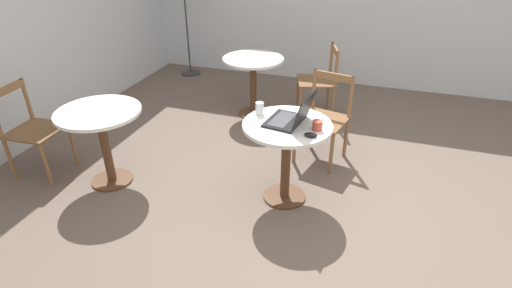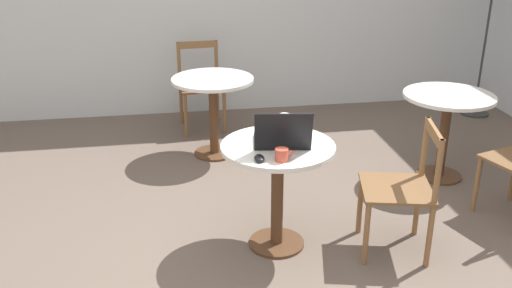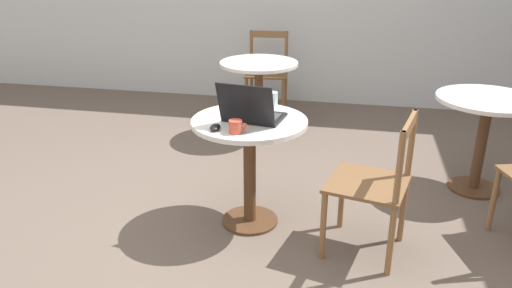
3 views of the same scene
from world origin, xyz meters
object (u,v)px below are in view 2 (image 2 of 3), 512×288
Objects in this scene: cafe_table_near at (278,169)px; mug at (282,155)px; chair_near_right at (403,189)px; cafe_table_mid at (447,114)px; drinking_glass at (285,122)px; laptop at (282,138)px; chair_far_back at (201,85)px; cafe_table_far at (213,96)px; mouse at (259,158)px.

mug is (-0.03, -0.25, 0.21)m from cafe_table_near.
cafe_table_mid is at bearing 51.91° from chair_near_right.
cafe_table_mid is 1.28m from chair_near_right.
cafe_table_near is at bearing -110.29° from drinking_glass.
mug is at bearing -101.80° from laptop.
laptop is (-0.76, 0.16, 0.34)m from chair_near_right.
chair_far_back reaches higher than mug.
cafe_table_near is at bearing 83.98° from mug.
cafe_table_near is 6.76× the size of drinking_glass.
chair_near_right reaches higher than drinking_glass.
chair_near_right reaches higher than mug.
chair_near_right is at bearing -59.73° from cafe_table_far.
chair_near_right reaches higher than cafe_table_mid.
mouse is at bearing -117.74° from drinking_glass.
drinking_glass reaches higher than cafe_table_mid.
chair_far_back reaches higher than mouse.
chair_near_right is 0.89m from drinking_glass.
chair_near_right is at bearing -128.09° from cafe_table_mid.
chair_far_back is (-1.89, 1.54, -0.12)m from cafe_table_mid.
laptop is 3.96× the size of mouse.
cafe_table_far is 0.84× the size of chair_near_right.
chair_near_right is 0.88m from mug.
chair_near_right is at bearing -33.33° from drinking_glass.
chair_far_back is at bearing 96.43° from mug.
chair_far_back reaches higher than cafe_table_near.
laptop reaches higher than chair_near_right.
chair_near_right is at bearing -13.28° from cafe_table_near.
cafe_table_far is at bearing 93.29° from mouse.
chair_near_right and chair_far_back have the same top height.
chair_far_back is 7.62× the size of mug.
laptop is (0.02, -0.02, 0.22)m from cafe_table_near.
cafe_table_mid and cafe_table_far have the same top height.
laptop reaches higher than mug.
mouse reaches higher than cafe_table_near.
mug is at bearing -146.34° from cafe_table_mid.
chair_near_right is at bearing 4.21° from mug.
drinking_glass reaches higher than mug.
cafe_table_near is 6.40× the size of mug.
chair_far_back is at bearing 140.86° from cafe_table_mid.
mouse is 0.14m from mug.
drinking_glass is (-1.48, -0.55, 0.22)m from cafe_table_mid.
mug is 1.06× the size of drinking_glass.
cafe_table_mid is 1.00× the size of cafe_table_far.
cafe_table_far is 1.84× the size of laptop.
cafe_table_near is 0.36m from drinking_glass.
mouse is (-1.73, -1.04, 0.18)m from cafe_table_mid.
chair_far_back reaches higher than cafe_table_far.
cafe_table_mid is 1.84× the size of laptop.
cafe_table_mid is 0.84× the size of chair_far_back.
chair_far_back is at bearing 97.71° from cafe_table_near.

